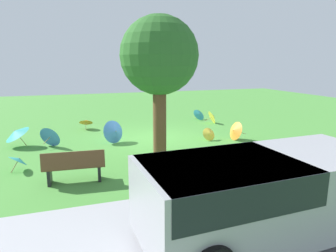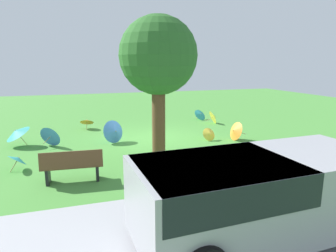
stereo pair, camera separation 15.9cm
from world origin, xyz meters
name	(u,v)px [view 1 (the left image)]	position (x,y,z in m)	size (l,w,h in m)	color
ground	(155,139)	(0.00, 0.00, 0.00)	(40.00, 40.00, 0.00)	#478C38
road_strip	(264,233)	(0.00, 7.51, 0.00)	(40.00, 4.40, 0.01)	#9E9EA3
van_dark	(258,191)	(0.22, 7.56, 0.91)	(4.68, 2.28, 1.53)	#99999E
park_bench	(74,166)	(3.32, 3.87, 0.47)	(1.63, 0.59, 0.90)	brown
shade_tree	(159,57)	(0.58, 2.66, 3.31)	(2.47, 2.47, 4.61)	brown
parasol_teal_0	(199,114)	(-3.59, -3.36, 0.30)	(0.87, 0.79, 0.60)	tan
parasol_orange_0	(234,131)	(-3.08, 1.26, 0.40)	(0.78, 0.81, 0.80)	tan
parasol_teal_1	(19,160)	(4.87, 2.40, 0.35)	(0.74, 0.76, 0.56)	tan
parasol_orange_1	(86,121)	(2.63, -2.82, 0.38)	(0.75, 0.74, 0.60)	tan
parasol_teal_2	(16,133)	(5.33, -0.44, 0.56)	(1.18, 1.20, 0.88)	tan
parasol_yellow_0	(209,134)	(-2.08, 0.97, 0.28)	(0.65, 0.63, 0.55)	tan
parasol_blue_1	(51,136)	(4.08, -0.10, 0.42)	(0.95, 0.85, 0.84)	tan
parasol_blue_2	(114,132)	(1.70, 0.16, 0.47)	(1.01, 0.92, 0.94)	tan
parasol_yellow_1	(213,117)	(-3.84, -2.18, 0.35)	(0.70, 0.73, 0.70)	tan
parasol_purple_0	(307,146)	(-4.57, 3.70, 0.25)	(0.68, 0.59, 0.49)	tan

